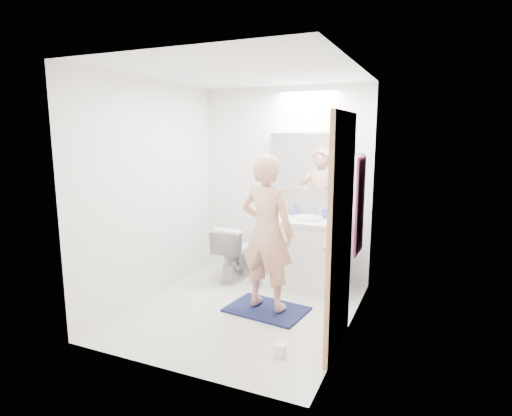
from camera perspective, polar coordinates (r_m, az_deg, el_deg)
The scene contains 23 objects.
floor at distance 4.50m, azimuth -1.92°, elevation -13.74°, with size 2.50×2.50×0.00m, color silver.
ceiling at distance 4.16m, azimuth -2.12°, elevation 18.10°, with size 2.50×2.50×0.00m, color white.
wall_back at distance 5.31m, azimuth 3.86°, elevation 3.38°, with size 2.50×2.50×0.00m, color white.
wall_front at distance 3.11m, azimuth -12.08°, elevation -1.69°, with size 2.50×2.50×0.00m, color white.
wall_left at distance 4.74m, azimuth -14.08°, elevation 2.28°, with size 2.50×2.50×0.00m, color white.
wall_right at distance 3.82m, azimuth 13.01°, elevation 0.49°, with size 2.50×2.50×0.00m, color white.
vanity_cabinet at distance 5.08m, azimuth 6.89°, elevation -6.31°, with size 0.90×0.55×0.78m, color white.
countertop at distance 4.98m, azimuth 6.99°, elevation -1.78°, with size 0.95×0.58×0.04m, color white.
sink_basin at distance 5.00m, azimuth 7.10°, elevation -1.33°, with size 0.36×0.36×0.03m, color white.
faucet at distance 5.17m, azimuth 7.72°, elevation -0.23°, with size 0.02×0.02×0.16m, color silver.
medicine_cabinet at distance 5.12m, azimuth 6.79°, elevation 6.45°, with size 0.88×0.14×0.70m, color white.
mirror_panel at distance 5.04m, azimuth 6.54°, elevation 6.40°, with size 0.84×0.01×0.66m, color silver.
toilet at distance 5.31m, azimuth -2.81°, elevation -5.97°, with size 0.39×0.69×0.70m, color silver.
bath_rug at distance 4.48m, azimuth 1.46°, elevation -13.70°, with size 0.80×0.55×0.02m, color #161E46.
person at distance 4.22m, azimuth 1.51°, elevation -3.36°, with size 0.58×0.38×1.58m, color tan.
door at distance 3.53m, azimuth 11.48°, elevation -3.57°, with size 0.04×0.80×2.00m, color tan.
door_knob at distance 3.27m, azimuth 9.62°, elevation -5.52°, with size 0.06×0.06×0.06m, color gold.
towel at distance 4.38m, azimuth 14.04°, elevation 0.32°, with size 0.02×0.42×1.00m, color #15143F.
towel_hook at distance 4.32m, azimuth 14.16°, elevation 7.14°, with size 0.02×0.02×0.07m, color silver.
soap_bottle_a at distance 5.20m, azimuth 3.89°, elevation 0.40°, with size 0.10×0.10×0.25m, color beige.
soap_bottle_b at distance 5.19m, azimuth 5.39°, elevation -0.13°, with size 0.07×0.07×0.16m, color #5371B2.
toothbrush_cup at distance 5.07m, azimuth 9.49°, elevation -0.84°, with size 0.10×0.10×0.10m, color #455AD1.
toilet_paper_roll at distance 3.67m, azimuth 3.25°, elevation -18.77°, with size 0.11×0.11×0.10m, color white.
Camera 1 is at (1.79, -3.71, 1.83)m, focal length 29.24 mm.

